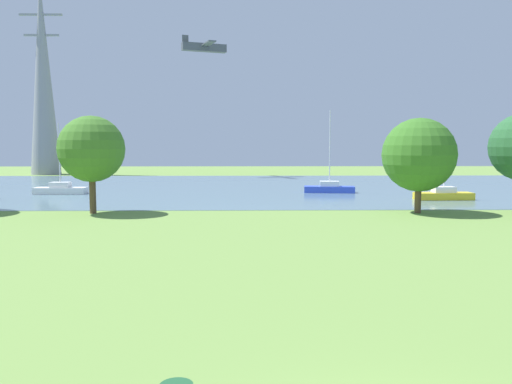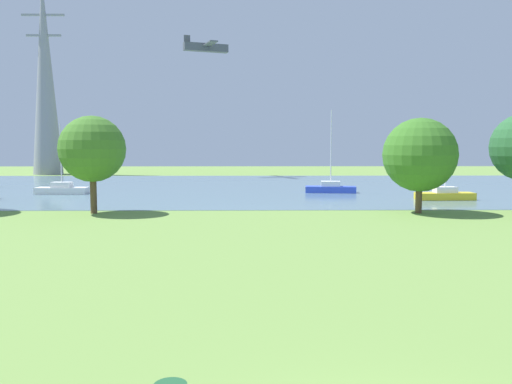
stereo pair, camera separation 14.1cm
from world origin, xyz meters
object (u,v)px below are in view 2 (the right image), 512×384
object	(u,v)px
electricity_pylon	(45,76)
light_aircraft	(206,47)
tree_west_far	(420,155)
sailboat_blue	(331,188)
tree_east_near	(92,149)
sailboat_white	(62,189)
sailboat_yellow	(445,195)

from	to	relation	value
electricity_pylon	light_aircraft	world-z (taller)	electricity_pylon
electricity_pylon	tree_west_far	bearing A→B (deg)	-47.14
sailboat_blue	tree_east_near	world-z (taller)	sailboat_blue
sailboat_blue	light_aircraft	bearing A→B (deg)	118.42
tree_west_far	sailboat_white	bearing A→B (deg)	154.29
electricity_pylon	tree_east_near	bearing A→B (deg)	-66.02
sailboat_white	light_aircraft	size ratio (longest dim) A/B	0.80
sailboat_yellow	tree_west_far	xyz separation A→B (m)	(-4.90, -8.31, 3.52)
tree_east_near	light_aircraft	distance (m)	43.23
sailboat_white	electricity_pylon	bearing A→B (deg)	112.64
sailboat_blue	light_aircraft	size ratio (longest dim) A/B	0.95
sailboat_white	light_aircraft	bearing A→B (deg)	66.77
sailboat_blue	light_aircraft	distance (m)	34.48
sailboat_blue	sailboat_yellow	bearing A→B (deg)	-37.35
sailboat_white	electricity_pylon	distance (m)	37.28
sailboat_blue	tree_west_far	distance (m)	15.75
sailboat_yellow	sailboat_blue	size ratio (longest dim) A/B	0.77
sailboat_blue	tree_west_far	bearing A→B (deg)	-75.92
sailboat_white	tree_east_near	distance (m)	16.09
electricity_pylon	light_aircraft	size ratio (longest dim) A/B	3.62
light_aircraft	sailboat_blue	bearing A→B (deg)	-61.58
sailboat_white	electricity_pylon	size ratio (longest dim) A/B	0.22
tree_west_far	sailboat_yellow	bearing A→B (deg)	59.47
electricity_pylon	light_aircraft	xyz separation A→B (m)	(24.70, -4.94, 3.38)
sailboat_blue	light_aircraft	world-z (taller)	light_aircraft
sailboat_blue	tree_west_far	world-z (taller)	sailboat_blue
tree_east_near	electricity_pylon	world-z (taller)	electricity_pylon
sailboat_white	electricity_pylon	xyz separation A→B (m)	(-13.22, 31.69, 14.50)
sailboat_white	sailboat_yellow	xyz separation A→B (m)	(34.15, -5.78, -0.01)
sailboat_yellow	tree_west_far	distance (m)	10.26
sailboat_blue	tree_east_near	xyz separation A→B (m)	(-18.45, -14.73, 3.89)
tree_east_near	light_aircraft	xyz separation A→B (m)	(4.41, 40.67, 13.98)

